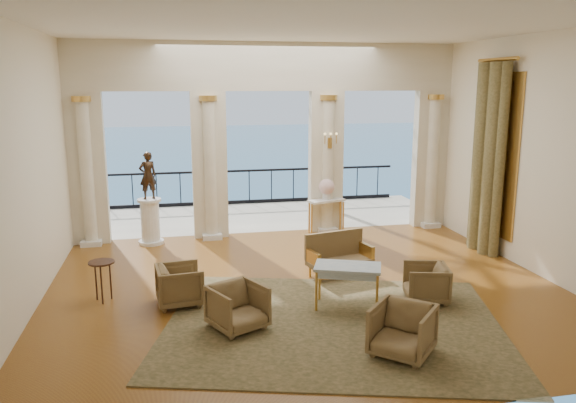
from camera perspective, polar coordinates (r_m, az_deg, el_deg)
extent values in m
plane|color=#51210B|center=(10.09, 1.85, -8.85)|extent=(9.00, 9.00, 0.00)
plane|color=white|center=(5.78, 11.27, -1.63)|extent=(9.00, 0.00, 9.00)
plane|color=white|center=(9.54, -25.38, 2.76)|extent=(0.00, 8.00, 8.00)
plane|color=white|center=(11.45, 24.47, 4.19)|extent=(0.00, 8.00, 8.00)
plane|color=white|center=(9.48, 2.04, 17.49)|extent=(9.00, 9.00, 0.00)
cube|color=beige|center=(13.21, -2.03, 13.54)|extent=(9.00, 0.30, 1.10)
cube|color=beige|center=(13.29, -19.69, 3.11)|extent=(0.80, 0.30, 3.40)
cylinder|color=beige|center=(13.13, -19.76, 2.56)|extent=(0.28, 0.28, 3.20)
cylinder|color=gold|center=(12.98, -20.28, 9.76)|extent=(0.40, 0.40, 0.12)
cube|color=silver|center=(13.45, -19.30, -3.92)|extent=(0.45, 0.45, 0.12)
cube|color=beige|center=(13.18, -7.98, 3.63)|extent=(0.80, 0.30, 3.40)
cylinder|color=beige|center=(13.02, -7.92, 3.08)|extent=(0.28, 0.28, 3.20)
cylinder|color=gold|center=(12.87, -8.13, 10.36)|extent=(0.40, 0.40, 0.12)
cube|color=silver|center=(13.34, -7.73, -3.47)|extent=(0.45, 0.45, 0.12)
cube|color=beige|center=(13.65, 3.86, 4.00)|extent=(0.80, 0.30, 3.40)
cylinder|color=beige|center=(13.49, 4.06, 3.47)|extent=(0.28, 0.28, 3.20)
cylinder|color=gold|center=(13.34, 4.16, 10.50)|extent=(0.40, 0.40, 0.12)
cube|color=silver|center=(13.80, 3.96, -2.86)|extent=(0.45, 0.45, 0.12)
cube|color=beige|center=(14.60, 14.16, 4.18)|extent=(0.80, 0.30, 3.40)
cylinder|color=beige|center=(14.45, 14.44, 3.69)|extent=(0.28, 0.28, 3.20)
cylinder|color=gold|center=(14.32, 14.79, 10.24)|extent=(0.40, 0.40, 0.12)
cube|color=silver|center=(14.74, 14.13, -2.24)|extent=(0.45, 0.45, 0.12)
cube|color=#A29A88|center=(15.56, -3.13, -1.56)|extent=(10.00, 3.60, 0.10)
cube|color=black|center=(16.92, -3.98, 3.15)|extent=(9.00, 0.06, 0.06)
cube|color=black|center=(17.09, -3.93, 0.00)|extent=(9.00, 0.06, 0.10)
cylinder|color=black|center=(17.00, -3.95, 1.48)|extent=(0.03, 0.03, 1.00)
cylinder|color=black|center=(16.96, -17.81, 0.91)|extent=(0.03, 0.03, 1.00)
cylinder|color=black|center=(18.00, 9.09, 1.95)|extent=(0.03, 0.03, 1.00)
cylinder|color=#4C3823|center=(16.39, 3.34, 6.75)|extent=(0.20, 0.20, 4.20)
plane|color=#245B8A|center=(69.87, -9.74, 3.92)|extent=(160.00, 160.00, 0.00)
cylinder|color=#4D4724|center=(12.23, 20.75, 3.74)|extent=(0.26, 0.26, 4.00)
cylinder|color=#4D4724|center=(12.58, 19.51, 4.04)|extent=(0.32, 0.32, 4.00)
cylinder|color=#4D4724|center=(12.99, 18.64, 4.33)|extent=(0.26, 0.26, 4.00)
cylinder|color=gold|center=(12.54, 20.54, 13.36)|extent=(0.08, 1.40, 0.08)
cube|color=gold|center=(12.68, 20.35, 4.50)|extent=(0.04, 1.60, 3.40)
cube|color=gold|center=(13.28, 4.26, 5.95)|extent=(0.10, 0.04, 0.25)
cylinder|color=gold|center=(13.15, 3.77, 6.33)|extent=(0.02, 0.02, 0.22)
cylinder|color=gold|center=(13.19, 4.36, 6.34)|extent=(0.02, 0.02, 0.22)
cylinder|color=gold|center=(13.23, 4.95, 6.35)|extent=(0.02, 0.02, 0.22)
cube|color=#32381D|center=(8.70, 4.60, -12.34)|extent=(5.87, 5.09, 0.02)
imported|color=#402D19|center=(8.44, -5.14, -10.44)|extent=(0.95, 0.93, 0.75)
imported|color=#402D19|center=(7.80, 11.54, -12.51)|extent=(1.03, 1.03, 0.77)
imported|color=#402D19|center=(9.71, 13.86, -7.87)|extent=(0.79, 0.82, 0.70)
imported|color=#402D19|center=(9.46, -10.94, -8.15)|extent=(0.74, 0.78, 0.74)
cube|color=#402D19|center=(10.69, 5.30, -6.14)|extent=(1.32, 0.78, 0.09)
cube|color=#402D19|center=(10.80, 4.69, -4.31)|extent=(1.22, 0.36, 0.50)
cube|color=gold|center=(10.37, 2.56, -5.72)|extent=(0.19, 0.51, 0.24)
cube|color=gold|center=(10.93, 7.93, -4.88)|extent=(0.19, 0.51, 0.24)
cylinder|color=gold|center=(10.32, 3.29, -7.70)|extent=(0.05, 0.05, 0.23)
cylinder|color=gold|center=(10.85, 8.26, -6.83)|extent=(0.05, 0.05, 0.23)
cylinder|color=gold|center=(10.66, 2.25, -7.05)|extent=(0.05, 0.05, 0.23)
cylinder|color=gold|center=(11.16, 7.11, -6.24)|extent=(0.05, 0.05, 0.23)
cube|color=#8CA1B0|center=(9.10, 6.09, -6.62)|extent=(1.18, 0.91, 0.05)
cylinder|color=gold|center=(9.03, 2.89, -9.14)|extent=(0.04, 0.04, 0.67)
cylinder|color=gold|center=(8.98, 9.03, -9.39)|extent=(0.04, 0.04, 0.67)
cylinder|color=gold|center=(9.48, 3.22, -8.11)|extent=(0.04, 0.04, 0.67)
cylinder|color=gold|center=(9.43, 9.05, -8.35)|extent=(0.04, 0.04, 0.67)
cylinder|color=silver|center=(13.17, -13.72, -4.01)|extent=(0.57, 0.57, 0.08)
cylinder|color=silver|center=(13.05, -13.82, -1.97)|extent=(0.42, 0.42, 0.91)
cylinder|color=silver|center=(12.94, -13.93, 0.14)|extent=(0.53, 0.53, 0.06)
imported|color=black|center=(12.84, -14.06, 2.58)|extent=(0.45, 0.37, 1.06)
cube|color=silver|center=(13.50, 3.93, 0.10)|extent=(0.95, 0.60, 0.05)
cylinder|color=gold|center=(13.28, 2.77, -1.94)|extent=(0.04, 0.04, 0.79)
cylinder|color=gold|center=(13.71, 5.56, -1.55)|extent=(0.04, 0.04, 0.79)
cylinder|color=gold|center=(13.49, 2.22, -1.72)|extent=(0.04, 0.04, 0.79)
cylinder|color=gold|center=(13.90, 4.98, -1.34)|extent=(0.04, 0.04, 0.79)
cylinder|color=silver|center=(13.47, 3.94, 0.69)|extent=(0.19, 0.19, 0.24)
sphere|color=#C7878D|center=(13.43, 3.95, 1.50)|extent=(0.38, 0.38, 0.38)
cylinder|color=black|center=(9.83, -18.44, -5.88)|extent=(0.43, 0.43, 0.03)
cylinder|color=black|center=(9.98, -17.58, -7.64)|extent=(0.03, 0.03, 0.66)
cylinder|color=black|center=(10.02, -18.93, -7.67)|extent=(0.03, 0.03, 0.66)
cylinder|color=black|center=(9.81, -18.41, -8.05)|extent=(0.03, 0.03, 0.66)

